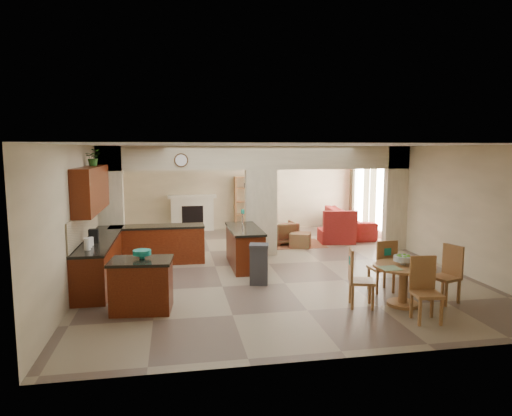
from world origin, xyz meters
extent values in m
plane|color=#83745A|center=(0.00, 0.00, 0.00)|extent=(10.00, 10.00, 0.00)
plane|color=white|center=(0.00, 0.00, 2.80)|extent=(10.00, 10.00, 0.00)
plane|color=beige|center=(0.00, 5.00, 1.40)|extent=(8.00, 0.00, 8.00)
plane|color=beige|center=(0.00, -5.00, 1.40)|extent=(8.00, 0.00, 8.00)
plane|color=beige|center=(-4.00, 0.00, 1.40)|extent=(0.00, 10.00, 10.00)
plane|color=beige|center=(4.00, 0.00, 1.40)|extent=(0.00, 10.00, 10.00)
cube|color=beige|center=(-3.70, 1.00, 1.40)|extent=(0.60, 0.25, 2.80)
cube|color=beige|center=(0.00, 1.00, 1.10)|extent=(0.80, 0.25, 2.20)
cube|color=beige|center=(3.70, 1.00, 1.40)|extent=(0.60, 0.25, 2.80)
cube|color=beige|center=(0.00, 1.00, 2.50)|extent=(8.00, 0.25, 0.60)
cube|color=#3E0F07|center=(-3.70, -0.80, 0.43)|extent=(0.60, 3.20, 0.86)
cube|color=black|center=(-3.70, -0.80, 0.89)|extent=(0.62, 3.22, 0.05)
cube|color=tan|center=(-3.98, -0.80, 1.20)|extent=(0.02, 3.20, 0.55)
cube|color=#3E0F07|center=(-2.60, 0.57, 0.43)|extent=(2.20, 0.60, 0.86)
cube|color=black|center=(-2.60, 0.57, 0.89)|extent=(2.22, 0.62, 0.05)
cube|color=#3E0F07|center=(-3.82, -0.80, 1.92)|extent=(0.35, 2.40, 0.90)
cube|color=#3E0F07|center=(-0.60, -0.10, 0.43)|extent=(0.65, 1.80, 0.86)
cube|color=black|center=(-0.60, -0.10, 0.89)|extent=(0.70, 1.85, 0.05)
cube|color=silver|center=(-0.60, -0.95, 0.42)|extent=(0.58, 0.04, 0.70)
cylinder|color=#493018|center=(-2.00, 0.85, 2.45)|extent=(0.34, 0.03, 0.34)
cube|color=brown|center=(1.20, 2.10, 0.01)|extent=(1.60, 1.30, 0.01)
cube|color=beige|center=(-1.60, 4.84, 0.55)|extent=(1.40, 0.28, 1.10)
cube|color=black|center=(-1.60, 4.70, 0.50)|extent=(0.70, 0.04, 0.70)
cube|color=beige|center=(-1.60, 4.82, 1.15)|extent=(1.60, 0.35, 0.10)
cube|color=#945333|center=(0.35, 4.82, 0.90)|extent=(1.00, 0.32, 1.80)
cube|color=white|center=(3.97, 2.30, 1.20)|extent=(0.02, 0.90, 1.90)
cube|color=white|center=(3.97, 4.00, 1.20)|extent=(0.02, 0.90, 1.90)
cube|color=white|center=(3.97, 3.15, 1.05)|extent=(0.02, 0.70, 2.10)
cube|color=#3B1A17|center=(3.93, 1.70, 1.20)|extent=(0.10, 0.28, 2.30)
cube|color=#3B1A17|center=(3.93, 2.90, 1.20)|extent=(0.10, 0.28, 2.30)
cube|color=#3B1A17|center=(3.93, 3.40, 1.20)|extent=(0.10, 0.28, 2.30)
cube|color=#3B1A17|center=(3.93, 4.60, 1.20)|extent=(0.10, 0.28, 2.30)
cylinder|color=white|center=(1.50, 3.00, 2.56)|extent=(1.00, 1.00, 0.10)
cube|color=#3E0F07|center=(-2.76, -2.71, 0.42)|extent=(1.03, 0.77, 0.84)
cube|color=black|center=(-2.76, -2.71, 0.86)|extent=(1.09, 0.83, 0.05)
cylinder|color=#138273|center=(-2.74, -2.63, 0.96)|extent=(0.31, 0.31, 0.14)
cube|color=#323234|center=(-0.53, -1.55, 0.38)|extent=(0.42, 0.38, 0.76)
cylinder|color=#945333|center=(1.72, -3.25, 0.70)|extent=(1.05, 1.05, 0.04)
cylinder|color=#945333|center=(1.72, -3.25, 0.36)|extent=(0.15, 0.15, 0.68)
cylinder|color=#945333|center=(1.72, -3.25, 0.03)|extent=(0.54, 0.54, 0.06)
cylinder|color=#57AA24|center=(1.72, -3.20, 0.81)|extent=(0.34, 0.34, 0.18)
imported|color=maroon|center=(3.30, 3.35, 0.41)|extent=(2.89, 1.42, 0.81)
cube|color=maroon|center=(2.46, 2.13, 0.19)|extent=(1.06, 0.90, 0.39)
imported|color=maroon|center=(0.89, 2.21, 0.33)|extent=(0.81, 0.83, 0.65)
cube|color=maroon|center=(1.25, 1.69, 0.20)|extent=(0.72, 0.72, 0.40)
imported|color=#124412|center=(-3.82, -0.39, 2.55)|extent=(0.33, 0.30, 0.35)
cube|color=#945333|center=(1.70, -2.42, 0.45)|extent=(0.44, 0.44, 0.05)
cube|color=#945333|center=(1.86, -2.24, 0.22)|extent=(0.04, 0.04, 0.44)
cube|color=#945333|center=(1.52, -2.26, 0.22)|extent=(0.04, 0.04, 0.44)
cube|color=#945333|center=(1.88, -2.58, 0.22)|extent=(0.04, 0.04, 0.44)
cube|color=#945333|center=(1.54, -2.60, 0.22)|extent=(0.04, 0.04, 0.44)
cube|color=#945333|center=(1.71, -2.61, 0.75)|extent=(0.42, 0.06, 0.55)
cube|color=#138273|center=(1.71, -2.64, 0.82)|extent=(0.14, 0.02, 0.14)
cube|color=#945333|center=(2.52, -3.22, 0.45)|extent=(0.53, 0.53, 0.05)
cube|color=#945333|center=(2.31, -3.12, 0.22)|extent=(0.04, 0.04, 0.44)
cube|color=#945333|center=(2.42, -3.44, 0.22)|extent=(0.04, 0.04, 0.44)
cube|color=#945333|center=(2.63, -3.01, 0.22)|extent=(0.04, 0.04, 0.44)
cube|color=#945333|center=(2.74, -3.33, 0.22)|extent=(0.04, 0.04, 0.44)
cube|color=#945333|center=(2.70, -3.16, 0.75)|extent=(0.18, 0.41, 0.55)
cube|color=#138273|center=(2.73, -3.15, 0.82)|extent=(0.06, 0.14, 0.14)
cube|color=#945333|center=(1.70, -4.02, 0.45)|extent=(0.47, 0.47, 0.05)
cube|color=#945333|center=(1.51, -4.17, 0.22)|extent=(0.04, 0.04, 0.44)
cube|color=#945333|center=(1.85, -4.21, 0.22)|extent=(0.04, 0.04, 0.44)
cube|color=#945333|center=(1.55, -3.83, 0.22)|extent=(0.04, 0.04, 0.44)
cube|color=#945333|center=(1.89, -3.87, 0.22)|extent=(0.04, 0.04, 0.44)
cube|color=#945333|center=(1.73, -3.83, 0.75)|extent=(0.42, 0.09, 0.55)
cube|color=#138273|center=(1.73, -3.81, 0.82)|extent=(0.14, 0.03, 0.14)
cube|color=#945333|center=(0.97, -3.18, 0.45)|extent=(0.52, 0.52, 0.05)
cube|color=#945333|center=(1.09, -3.39, 0.22)|extent=(0.04, 0.04, 0.44)
cube|color=#945333|center=(1.18, -3.06, 0.22)|extent=(0.04, 0.04, 0.44)
cube|color=#945333|center=(0.76, -3.30, 0.22)|extent=(0.04, 0.04, 0.44)
cube|color=#945333|center=(0.85, -2.97, 0.22)|extent=(0.04, 0.04, 0.44)
cube|color=#945333|center=(0.79, -3.13, 0.75)|extent=(0.15, 0.42, 0.55)
cube|color=#138273|center=(0.76, -3.13, 0.82)|extent=(0.05, 0.14, 0.14)
camera|label=1|loc=(-2.18, -10.38, 2.73)|focal=32.00mm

